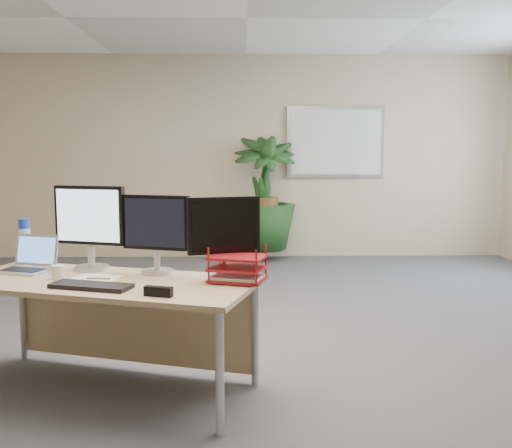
{
  "coord_description": "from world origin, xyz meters",
  "views": [
    {
      "loc": [
        -0.05,
        -3.7,
        1.4
      ],
      "look_at": [
        0.05,
        0.35,
        0.9
      ],
      "focal_mm": 40.0,
      "sensor_mm": 36.0,
      "label": 1
    }
  ],
  "objects_px": {
    "desk": "(113,300)",
    "monitor_right": "(156,229)",
    "laptop": "(30,261)",
    "monitor_left": "(90,222)",
    "floor_plant": "(263,204)"
  },
  "relations": [
    {
      "from": "desk",
      "to": "monitor_right",
      "type": "xyz_separation_m",
      "value": [
        0.25,
        0.1,
        0.41
      ]
    },
    {
      "from": "desk",
      "to": "laptop",
      "type": "relative_size",
      "value": 5.11
    },
    {
      "from": "floor_plant",
      "to": "monitor_right",
      "type": "bearing_deg",
      "value": -101.43
    },
    {
      "from": "desk",
      "to": "monitor_right",
      "type": "distance_m",
      "value": 0.5
    },
    {
      "from": "desk",
      "to": "laptop",
      "type": "height_order",
      "value": "laptop"
    },
    {
      "from": "floor_plant",
      "to": "monitor_left",
      "type": "relative_size",
      "value": 2.83
    },
    {
      "from": "monitor_left",
      "to": "laptop",
      "type": "distance_m",
      "value": 0.45
    },
    {
      "from": "desk",
      "to": "monitor_left",
      "type": "xyz_separation_m",
      "value": [
        -0.18,
        0.22,
        0.44
      ]
    },
    {
      "from": "monitor_right",
      "to": "desk",
      "type": "bearing_deg",
      "value": -158.71
    },
    {
      "from": "floor_plant",
      "to": "laptop",
      "type": "xyz_separation_m",
      "value": [
        -1.61,
        -3.85,
        -0.02
      ]
    },
    {
      "from": "laptop",
      "to": "monitor_right",
      "type": "bearing_deg",
      "value": -7.33
    },
    {
      "from": "monitor_right",
      "to": "monitor_left",
      "type": "bearing_deg",
      "value": 164.0
    },
    {
      "from": "floor_plant",
      "to": "monitor_right",
      "type": "height_order",
      "value": "floor_plant"
    },
    {
      "from": "floor_plant",
      "to": "monitor_left",
      "type": "distance_m",
      "value": 4.03
    },
    {
      "from": "desk",
      "to": "laptop",
      "type": "distance_m",
      "value": 0.63
    }
  ]
}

